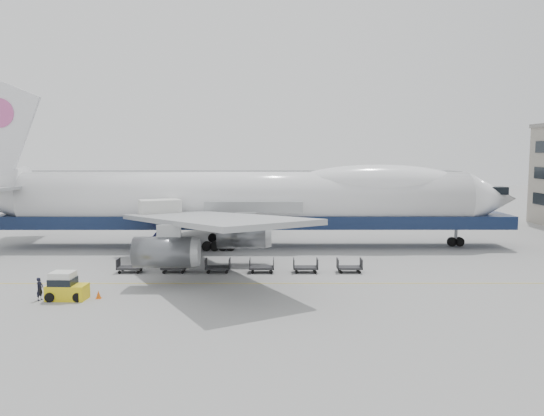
{
  "coord_description": "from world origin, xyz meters",
  "views": [
    {
      "loc": [
        2.95,
        -50.33,
        11.15
      ],
      "look_at": [
        3.06,
        6.0,
        5.23
      ],
      "focal_mm": 35.0,
      "sensor_mm": 36.0,
      "label": 1
    }
  ],
  "objects_px": {
    "airliner": "(251,199)",
    "baggage_tug": "(65,287)",
    "catering_truck": "(160,223)",
    "ground_worker": "(40,289)"
  },
  "relations": [
    {
      "from": "airliner",
      "to": "baggage_tug",
      "type": "bearing_deg",
      "value": -120.18
    },
    {
      "from": "catering_truck",
      "to": "baggage_tug",
      "type": "height_order",
      "value": "catering_truck"
    },
    {
      "from": "airliner",
      "to": "catering_truck",
      "type": "bearing_deg",
      "value": -153.76
    },
    {
      "from": "catering_truck",
      "to": "airliner",
      "type": "bearing_deg",
      "value": 2.76
    },
    {
      "from": "airliner",
      "to": "catering_truck",
      "type": "xyz_separation_m",
      "value": [
        -9.82,
        -4.84,
        -2.19
      ]
    },
    {
      "from": "airliner",
      "to": "ground_worker",
      "type": "xyz_separation_m",
      "value": [
        -15.2,
        -23.12,
        -4.75
      ]
    },
    {
      "from": "catering_truck",
      "to": "ground_worker",
      "type": "height_order",
      "value": "catering_truck"
    },
    {
      "from": "catering_truck",
      "to": "ground_worker",
      "type": "bearing_deg",
      "value": -129.86
    },
    {
      "from": "ground_worker",
      "to": "airliner",
      "type": "bearing_deg",
      "value": -20.77
    },
    {
      "from": "baggage_tug",
      "to": "ground_worker",
      "type": "height_order",
      "value": "baggage_tug"
    }
  ]
}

